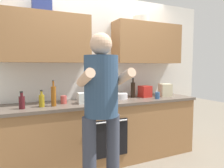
# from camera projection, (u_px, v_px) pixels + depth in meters

# --- Properties ---
(ground_plane) EXTENTS (12.00, 12.00, 0.00)m
(ground_plane) POSITION_uv_depth(u_px,v_px,m) (107.00, 160.00, 3.07)
(ground_plane) COLOR #756B5B
(back_wall_unit) EXTENTS (4.00, 0.38, 2.50)m
(back_wall_unit) POSITION_uv_depth(u_px,v_px,m) (99.00, 60.00, 3.19)
(back_wall_unit) COLOR silver
(back_wall_unit) RESTS_ON ground
(counter) EXTENTS (2.84, 0.67, 0.90)m
(counter) POSITION_uv_depth(u_px,v_px,m) (107.00, 131.00, 3.03)
(counter) COLOR olive
(counter) RESTS_ON ground
(person_standing) EXTENTS (0.49, 0.45, 1.73)m
(person_standing) POSITION_uv_depth(u_px,v_px,m) (101.00, 104.00, 2.06)
(person_standing) COLOR #383D4C
(person_standing) RESTS_ON ground
(bottle_syrup) EXTENTS (0.06, 0.06, 0.33)m
(bottle_syrup) POSITION_uv_depth(u_px,v_px,m) (54.00, 96.00, 2.58)
(bottle_syrup) COLOR #8C4C14
(bottle_syrup) RESTS_ON counter
(bottle_wine) EXTENTS (0.07, 0.07, 0.21)m
(bottle_wine) POSITION_uv_depth(u_px,v_px,m) (22.00, 102.00, 2.41)
(bottle_wine) COLOR #471419
(bottle_wine) RESTS_ON counter
(bottle_oil) EXTENTS (0.07, 0.07, 0.21)m
(bottle_oil) POSITION_uv_depth(u_px,v_px,m) (42.00, 100.00, 2.53)
(bottle_oil) COLOR olive
(bottle_oil) RESTS_ON counter
(bottle_hotsauce) EXTENTS (0.06, 0.06, 0.22)m
(bottle_hotsauce) POSITION_uv_depth(u_px,v_px,m) (99.00, 95.00, 2.91)
(bottle_hotsauce) COLOR red
(bottle_hotsauce) RESTS_ON counter
(bottle_soy) EXTENTS (0.07, 0.07, 0.31)m
(bottle_soy) POSITION_uv_depth(u_px,v_px,m) (133.00, 90.00, 3.29)
(bottle_soy) COLOR black
(bottle_soy) RESTS_ON counter
(cup_ceramic) EXTENTS (0.08, 0.08, 0.11)m
(cup_ceramic) POSITION_uv_depth(u_px,v_px,m) (64.00, 100.00, 2.75)
(cup_ceramic) COLOR #BF4C47
(cup_ceramic) RESTS_ON counter
(cup_tea) EXTENTS (0.07, 0.07, 0.11)m
(cup_tea) POSITION_uv_depth(u_px,v_px,m) (157.00, 95.00, 3.16)
(cup_tea) COLOR #33598C
(cup_tea) RESTS_ON counter
(mixing_bowl) EXTENTS (0.26, 0.26, 0.09)m
(mixing_bowl) POSITION_uv_depth(u_px,v_px,m) (119.00, 96.00, 3.16)
(mixing_bowl) COLOR silver
(mixing_bowl) RESTS_ON counter
(grocery_bag_rice) EXTENTS (0.22, 0.22, 0.21)m
(grocery_bag_rice) POSITION_uv_depth(u_px,v_px,m) (165.00, 90.00, 3.43)
(grocery_bag_rice) COLOR beige
(grocery_bag_rice) RESTS_ON counter
(grocery_bag_produce) EXTENTS (0.18, 0.17, 0.14)m
(grocery_bag_produce) POSITION_uv_depth(u_px,v_px,m) (84.00, 98.00, 2.78)
(grocery_bag_produce) COLOR silver
(grocery_bag_produce) RESTS_ON counter
(grocery_bag_crisps) EXTENTS (0.17, 0.18, 0.18)m
(grocery_bag_crisps) POSITION_uv_depth(u_px,v_px,m) (145.00, 91.00, 3.34)
(grocery_bag_crisps) COLOR red
(grocery_bag_crisps) RESTS_ON counter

